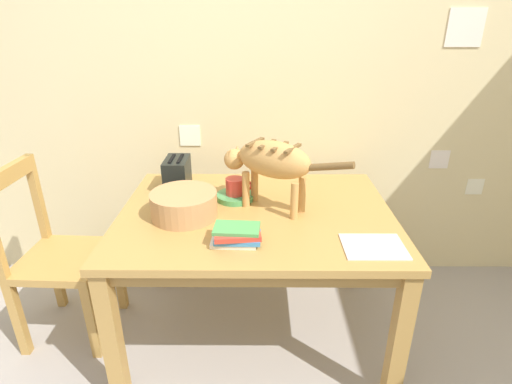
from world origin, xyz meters
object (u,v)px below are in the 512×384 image
saucer_bowl (235,197)px  wicker_basket (184,204)px  wooden_chair_near (56,256)px  coffee_mug (236,186)px  toaster (177,174)px  dining_table (256,227)px  cat (271,162)px  magazine (374,247)px  book_stack (236,235)px

saucer_bowl → wicker_basket: size_ratio=0.62×
wooden_chair_near → coffee_mug: bearing=99.5°
coffee_mug → wooden_chair_near: (-0.93, -0.11, -0.35)m
toaster → wooden_chair_near: size_ratio=0.21×
saucer_bowl → coffee_mug: size_ratio=1.41×
coffee_mug → dining_table: bearing=-53.1°
wicker_basket → wooden_chair_near: (-0.70, 0.08, -0.34)m
cat → wooden_chair_near: (-1.10, -0.01, -0.51)m
wicker_basket → magazine: bearing=-18.6°
book_stack → wooden_chair_near: size_ratio=0.22×
dining_table → saucer_bowl: (-0.11, 0.14, 0.10)m
wicker_basket → dining_table: bearing=8.8°
coffee_mug → book_stack: (0.03, -0.43, -0.03)m
book_stack → toaster: 0.66m
coffee_mug → book_stack: bearing=-86.6°
dining_table → coffee_mug: bearing=126.9°
coffee_mug → wooden_chair_near: size_ratio=0.14×
book_stack → wicker_basket: 0.35m
coffee_mug → toaster: 0.34m
saucer_bowl → toaster: size_ratio=0.95×
book_stack → toaster: size_ratio=1.05×
wooden_chair_near → dining_table: bearing=91.1°
magazine → dining_table: bearing=145.7°
coffee_mug → magazine: 0.75m
toaster → wooden_chair_near: bearing=-158.4°
toaster → wooden_chair_near: 0.75m
toaster → dining_table: bearing=-32.4°
cat → wooden_chair_near: bearing=120.6°
dining_table → wicker_basket: 0.37m
saucer_bowl → book_stack: 0.43m
saucer_bowl → cat: bearing=-30.1°
saucer_bowl → dining_table: bearing=-52.3°
book_stack → cat: bearing=66.0°
dining_table → wicker_basket: (-0.33, -0.05, 0.15)m
magazine → wooden_chair_near: size_ratio=0.26×
book_stack → coffee_mug: bearing=93.4°
magazine → wicker_basket: (-0.81, 0.27, 0.06)m
cat → toaster: bearing=94.8°
book_stack → wicker_basket: wicker_basket is taller
dining_table → magazine: bearing=-34.2°
dining_table → saucer_bowl: bearing=127.7°
saucer_bowl → magazine: bearing=-38.4°
cat → wooden_chair_near: 1.21m
wicker_basket → wooden_chair_near: size_ratio=0.32×
cat → book_stack: bearing=-173.9°
dining_table → magazine: magazine is taller
magazine → coffee_mug: bearing=141.4°
magazine → wooden_chair_near: wooden_chair_near is taller
dining_table → toaster: (-0.42, 0.27, 0.17)m
wicker_basket → toaster: 0.33m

